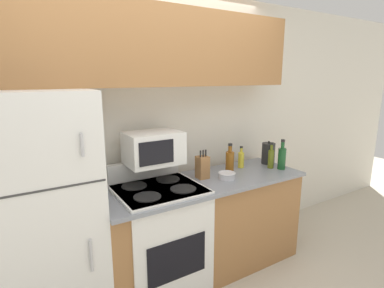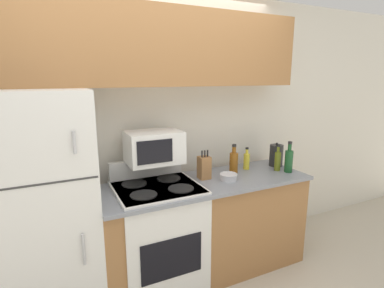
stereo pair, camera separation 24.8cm
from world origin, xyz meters
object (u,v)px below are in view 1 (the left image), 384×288
refrigerator (40,218)px  microwave (153,148)px  bowl (227,175)px  stove (160,237)px  knife_block (202,167)px  bottle_whiskey (230,161)px  bottle_olive_oil (271,158)px  bottle_cooking_spray (241,159)px  bottle_wine_green (282,158)px  kettle (268,153)px

refrigerator → microwave: 0.96m
microwave → bowl: size_ratio=2.90×
stove → knife_block: 0.71m
knife_block → bottle_whiskey: bearing=2.8°
bottle_olive_oil → bottle_whiskey: 0.45m
bottle_cooking_spray → bottle_olive_oil: bearing=-34.9°
refrigerator → knife_block: 1.34m
stove → microwave: 0.75m
bottle_whiskey → bottle_wine_green: (0.49, -0.20, 0.01)m
refrigerator → bottle_wine_green: bearing=-4.5°
bottle_whiskey → bowl: bearing=-135.2°
knife_block → bottle_cooking_spray: 0.52m
refrigerator → microwave: bearing=5.8°
bottle_cooking_spray → kettle: size_ratio=0.90×
stove → bowl: stove is taller
microwave → bowl: microwave is taller
bottle_whiskey → kettle: 0.53m
stove → kettle: size_ratio=4.42×
stove → bottle_whiskey: size_ratio=3.84×
bottle_cooking_spray → bowl: bearing=-149.2°
bowl → bottle_olive_oil: size_ratio=0.60×
refrigerator → bowl: (1.50, -0.12, 0.07)m
stove → microwave: microwave is taller
knife_block → kettle: bearing=2.0°
kettle → bottle_whiskey: bearing=-178.5°
bottle_cooking_spray → kettle: 0.34m
stove → knife_block: bearing=7.4°
bottle_olive_oil → kettle: (0.10, 0.13, 0.01)m
bowl → bottle_olive_oil: bearing=3.0°
knife_block → bottle_olive_oil: 0.76m
bottle_whiskey → bottle_wine_green: bearing=-22.2°
bowl → refrigerator: bearing=175.5°
knife_block → bottle_wine_green: bottle_wine_green is taller
refrigerator → bowl: 1.51m
stove → bottle_olive_oil: bearing=-2.0°
refrigerator → stove: (0.86, -0.04, -0.38)m
bowl → microwave: bearing=161.4°
refrigerator → bottle_olive_oil: size_ratio=6.58×
microwave → bowl: (0.61, -0.21, -0.29)m
bowl → kettle: kettle is taller
stove → bottle_cooking_spray: bottle_cooking_spray is taller
kettle → bowl: bearing=-166.5°
kettle → knife_block: bearing=-178.0°
microwave → bottle_wine_green: microwave is taller
bowl → bottle_olive_oil: bottle_olive_oil is taller
refrigerator → bottle_cooking_spray: 1.85m
bottle_whiskey → bottle_olive_oil: bearing=-15.5°
microwave → stove: bearing=-102.0°
bowl → bottle_cooking_spray: size_ratio=0.71×
microwave → bottle_olive_oil: 1.23m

